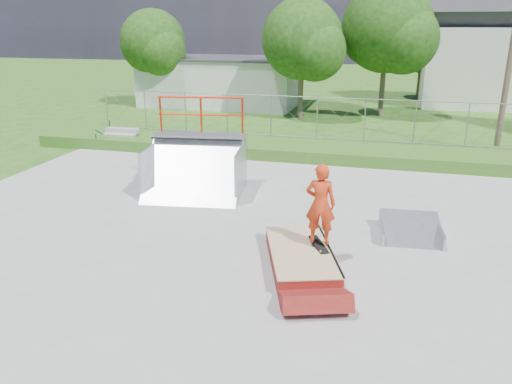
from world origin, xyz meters
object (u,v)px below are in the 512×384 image
quarter_pipe (194,150)px  skater (320,207)px  grind_box (301,258)px  flat_bank_ramp (411,230)px

quarter_pipe → skater: size_ratio=1.62×
skater → quarter_pipe: bearing=-40.3°
grind_box → flat_bank_ramp: flat_bank_ramp is taller
flat_bank_ramp → skater: bearing=-140.5°
grind_box → quarter_pipe: bearing=117.0°
skater → grind_box: bearing=34.9°
grind_box → quarter_pipe: size_ratio=1.03×
grind_box → skater: (0.36, 0.25, 1.17)m
grind_box → flat_bank_ramp: 3.33m
quarter_pipe → skater: (4.47, -3.80, -0.11)m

